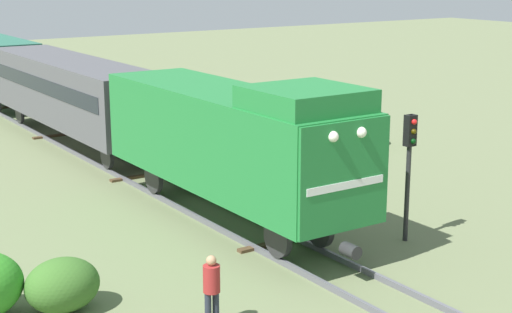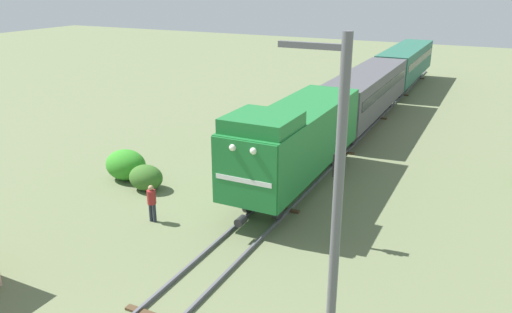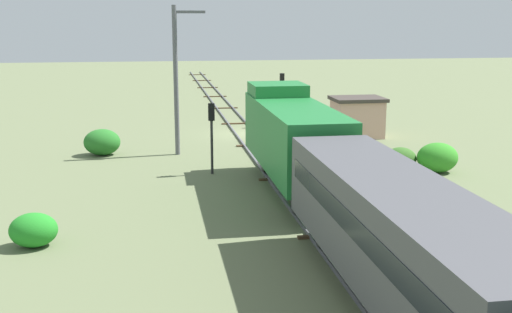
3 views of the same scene
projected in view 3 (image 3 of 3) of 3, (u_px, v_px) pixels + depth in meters
ground_plane at (245, 134)px, 45.42m from camera, size 159.25×159.25×0.00m
railway_track at (245, 133)px, 45.41m from camera, size 2.40×106.16×0.16m
locomotive at (292, 134)px, 29.83m from camera, size 2.90×11.60×4.60m
passenger_car_leading at (399, 231)px, 17.02m from camera, size 2.84×14.00×3.66m
traffic_signal_near at (282, 90)px, 48.02m from camera, size 0.32×0.34×4.02m
traffic_signal_mid at (212, 125)px, 33.32m from camera, size 0.32×0.34×3.74m
worker_near_track at (277, 118)px, 46.11m from camera, size 0.38×0.38×1.70m
worker_by_signal at (342, 145)px, 36.50m from camera, size 0.38×0.38×1.70m
catenary_mast at (177, 77)px, 37.69m from camera, size 1.94×0.28×8.79m
relay_hut at (357, 117)px, 44.17m from camera, size 3.50×2.90×2.74m
bush_near at (33, 230)px, 22.95m from camera, size 1.71×1.40×1.24m
bush_mid at (437, 158)px, 34.00m from camera, size 2.20×1.80×1.60m
bush_far at (400, 159)px, 34.38m from camera, size 1.76×1.44×1.28m
bush_back at (102, 142)px, 38.30m from camera, size 2.16×1.77×1.57m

